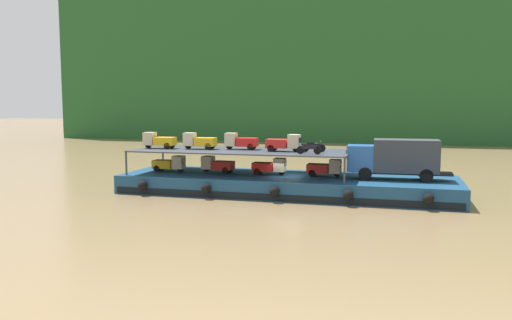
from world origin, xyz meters
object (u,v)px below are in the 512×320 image
object	(u,v)px
mini_truck_lower_mid	(270,166)
motorcycle_upper_centre	(313,146)
mini_truck_lower_fore	(325,168)
mini_truck_upper_fore	(241,141)
covered_lorry	(395,158)
mini_truck_lower_aft	(217,164)
mini_truck_upper_mid	(199,141)
mini_truck_upper_bow	(284,143)
mini_truck_lower_stern	(170,164)
mini_truck_upper_stern	(159,140)
cargo_barge	(286,185)
motorcycle_upper_port	(309,148)

from	to	relation	value
mini_truck_lower_mid	motorcycle_upper_centre	size ratio (longest dim) A/B	1.45
mini_truck_lower_fore	mini_truck_upper_fore	size ratio (longest dim) A/B	0.99
mini_truck_lower_fore	covered_lorry	bearing A→B (deg)	-3.51
mini_truck_lower_aft	motorcycle_upper_centre	xyz separation A→B (m)	(8.29, -0.32, 1.74)
mini_truck_upper_mid	mini_truck_upper_fore	bearing A→B (deg)	10.63
mini_truck_upper_fore	mini_truck_upper_bow	xyz separation A→B (m)	(3.92, -0.87, 0.00)
mini_truck_lower_stern	motorcycle_upper_centre	xyz separation A→B (m)	(12.44, 0.24, 1.74)
mini_truck_lower_fore	mini_truck_upper_stern	bearing A→B (deg)	-176.48
cargo_barge	mini_truck_lower_fore	world-z (taller)	mini_truck_lower_fore
mini_truck_upper_mid	mini_truck_upper_bow	world-z (taller)	same
mini_truck_upper_mid	mini_truck_upper_fore	world-z (taller)	same
mini_truck_lower_stern	mini_truck_upper_mid	size ratio (longest dim) A/B	1.00
mini_truck_lower_mid	cargo_barge	bearing A→B (deg)	-10.80
mini_truck_lower_aft	mini_truck_upper_fore	world-z (taller)	mini_truck_upper_fore
mini_truck_lower_stern	motorcycle_upper_centre	world-z (taller)	motorcycle_upper_centre
cargo_barge	mini_truck_lower_stern	distance (m)	10.35
mini_truck_lower_aft	mini_truck_lower_fore	distance (m)	9.18
motorcycle_upper_port	mini_truck_upper_mid	bearing A→B (deg)	168.79
mini_truck_lower_stern	mini_truck_upper_fore	bearing A→B (deg)	6.90
covered_lorry	mini_truck_upper_stern	size ratio (longest dim) A/B	2.85
mini_truck_lower_mid	mini_truck_upper_stern	size ratio (longest dim) A/B	0.99
mini_truck_lower_stern	motorcycle_upper_port	size ratio (longest dim) A/B	1.46
mini_truck_lower_aft	mini_truck_lower_fore	world-z (taller)	same
covered_lorry	mini_truck_lower_stern	size ratio (longest dim) A/B	2.86
cargo_barge	mini_truck_lower_aft	world-z (taller)	mini_truck_lower_aft
mini_truck_lower_aft	covered_lorry	bearing A→B (deg)	-0.84
motorcycle_upper_centre	mini_truck_upper_stern	bearing A→B (deg)	-178.13
mini_truck_upper_fore	mini_truck_upper_stern	bearing A→B (deg)	-172.38
motorcycle_upper_port	mini_truck_upper_fore	bearing A→B (deg)	157.50
mini_truck_upper_bow	mini_truck_lower_mid	bearing A→B (deg)	155.82
motorcycle_upper_port	mini_truck_upper_bow	bearing A→B (deg)	143.35
mini_truck_lower_mid	mini_truck_lower_fore	bearing A→B (deg)	2.54
mini_truck_upper_stern	motorcycle_upper_centre	world-z (taller)	mini_truck_upper_stern
mini_truck_lower_stern	mini_truck_upper_bow	bearing A→B (deg)	-0.65
mini_truck_lower_aft	mini_truck_lower_fore	bearing A→B (deg)	0.75
covered_lorry	mini_truck_upper_bow	distance (m)	8.72
cargo_barge	mini_truck_lower_aft	xyz separation A→B (m)	(-6.09, 0.36, 1.44)
motorcycle_upper_centre	mini_truck_upper_fore	bearing A→B (deg)	175.32
cargo_barge	motorcycle_upper_port	size ratio (longest dim) A/B	14.21
mini_truck_upper_stern	mini_truck_upper_mid	xyz separation A→B (m)	(3.59, 0.29, 0.00)
covered_lorry	mini_truck_lower_aft	world-z (taller)	covered_lorry
mini_truck_lower_fore	cargo_barge	bearing A→B (deg)	-171.23
mini_truck_lower_mid	mini_truck_upper_mid	size ratio (longest dim) A/B	0.99
mini_truck_lower_stern	mini_truck_upper_mid	bearing A→B (deg)	2.03
covered_lorry	mini_truck_lower_fore	distance (m)	5.54
mini_truck_lower_aft	mini_truck_upper_stern	distance (m)	5.46
mini_truck_lower_aft	mini_truck_upper_mid	xyz separation A→B (m)	(-1.43, -0.46, 2.00)
covered_lorry	mini_truck_upper_fore	bearing A→B (deg)	178.15
cargo_barge	motorcycle_upper_port	distance (m)	4.36
mini_truck_lower_fore	mini_truck_lower_stern	bearing A→B (deg)	-177.09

